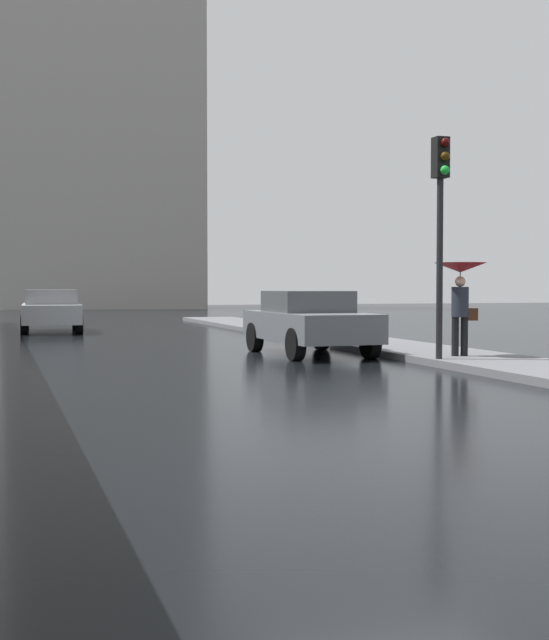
% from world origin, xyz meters
% --- Properties ---
extents(ground, '(120.00, 120.00, 0.00)m').
position_xyz_m(ground, '(0.00, 0.00, 0.00)').
color(ground, black).
extents(car_silver_near_kerb, '(2.03, 4.51, 1.37)m').
position_xyz_m(car_silver_near_kerb, '(-1.99, 21.83, 0.73)').
color(car_silver_near_kerb, '#B2B5BA').
rests_on(car_silver_near_kerb, ground).
extents(car_grey_mid_road, '(1.94, 4.12, 1.39)m').
position_xyz_m(car_grey_mid_road, '(2.80, 10.48, 0.72)').
color(car_grey_mid_road, slate).
rests_on(car_grey_mid_road, ground).
extents(pedestrian_with_umbrella_near, '(1.00, 1.00, 1.81)m').
position_xyz_m(pedestrian_with_umbrella_near, '(4.89, 7.66, 1.55)').
color(pedestrian_with_umbrella_near, black).
rests_on(pedestrian_with_umbrella_near, sidewalk_strip).
extents(traffic_light, '(0.26, 0.39, 4.10)m').
position_xyz_m(traffic_light, '(4.17, 7.13, 3.00)').
color(traffic_light, black).
rests_on(traffic_light, sidewalk_strip).
extents(distant_tower, '(13.76, 10.50, 31.85)m').
position_xyz_m(distant_tower, '(3.33, 52.47, 13.53)').
color(distant_tower, '#9E9993').
rests_on(distant_tower, ground).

